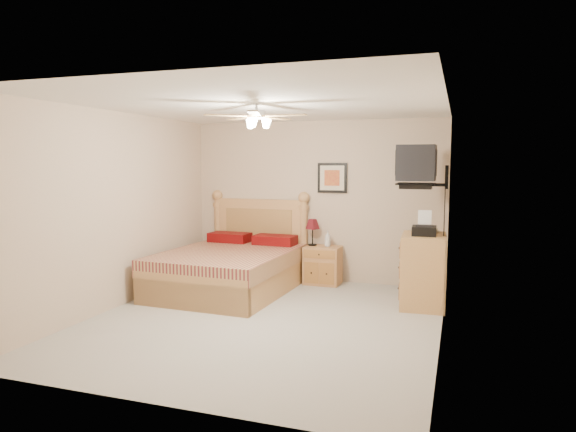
% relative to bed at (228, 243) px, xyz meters
% --- Properties ---
extents(floor, '(4.50, 4.50, 0.00)m').
position_rel_bed_xyz_m(floor, '(0.98, -1.12, -0.70)').
color(floor, '#A29C92').
rests_on(floor, ground).
extents(ceiling, '(4.00, 4.50, 0.04)m').
position_rel_bed_xyz_m(ceiling, '(0.98, -1.12, 1.80)').
color(ceiling, white).
rests_on(ceiling, ground).
extents(wall_back, '(4.00, 0.04, 2.50)m').
position_rel_bed_xyz_m(wall_back, '(0.98, 1.13, 0.55)').
color(wall_back, '#C4AB90').
rests_on(wall_back, ground).
extents(wall_front, '(4.00, 0.04, 2.50)m').
position_rel_bed_xyz_m(wall_front, '(0.98, -3.37, 0.55)').
color(wall_front, '#C4AB90').
rests_on(wall_front, ground).
extents(wall_left, '(0.04, 4.50, 2.50)m').
position_rel_bed_xyz_m(wall_left, '(-1.02, -1.12, 0.55)').
color(wall_left, '#C4AB90').
rests_on(wall_left, ground).
extents(wall_right, '(0.04, 4.50, 2.50)m').
position_rel_bed_xyz_m(wall_right, '(2.98, -1.12, 0.55)').
color(wall_right, '#C4AB90').
rests_on(wall_right, ground).
extents(bed, '(1.75, 2.24, 1.40)m').
position_rel_bed_xyz_m(bed, '(0.00, 0.00, 0.00)').
color(bed, tan).
rests_on(bed, ground).
extents(nightstand, '(0.54, 0.41, 0.58)m').
position_rel_bed_xyz_m(nightstand, '(1.17, 0.88, -0.41)').
color(nightstand, '#A27441').
rests_on(nightstand, ground).
extents(table_lamp, '(0.29, 0.29, 0.41)m').
position_rel_bed_xyz_m(table_lamp, '(0.99, 0.93, 0.08)').
color(table_lamp, '#560F17').
rests_on(table_lamp, nightstand).
extents(lotion_bottle, '(0.10, 0.10, 0.24)m').
position_rel_bed_xyz_m(lotion_bottle, '(1.24, 0.91, -0.00)').
color(lotion_bottle, silver).
rests_on(lotion_bottle, nightstand).
extents(framed_picture, '(0.46, 0.04, 0.46)m').
position_rel_bed_xyz_m(framed_picture, '(1.25, 1.11, 0.92)').
color(framed_picture, black).
rests_on(framed_picture, wall_back).
extents(dresser, '(0.59, 0.82, 0.93)m').
position_rel_bed_xyz_m(dresser, '(2.71, 0.12, -0.24)').
color(dresser, '#C18348').
rests_on(dresser, ground).
extents(fax_machine, '(0.31, 0.32, 0.32)m').
position_rel_bed_xyz_m(fax_machine, '(2.71, 0.04, 0.39)').
color(fax_machine, black).
rests_on(fax_machine, dresser).
extents(magazine_lower, '(0.28, 0.34, 0.03)m').
position_rel_bed_xyz_m(magazine_lower, '(2.65, 0.41, 0.24)').
color(magazine_lower, beige).
rests_on(magazine_lower, dresser).
extents(magazine_upper, '(0.18, 0.25, 0.02)m').
position_rel_bed_xyz_m(magazine_upper, '(2.68, 0.41, 0.27)').
color(magazine_upper, gray).
rests_on(magazine_upper, magazine_lower).
extents(wall_tv, '(0.56, 0.46, 0.58)m').
position_rel_bed_xyz_m(wall_tv, '(2.73, 0.22, 1.11)').
color(wall_tv, black).
rests_on(wall_tv, wall_right).
extents(ceiling_fan, '(1.14, 1.14, 0.28)m').
position_rel_bed_xyz_m(ceiling_fan, '(0.98, -1.32, 1.66)').
color(ceiling_fan, silver).
rests_on(ceiling_fan, ceiling).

